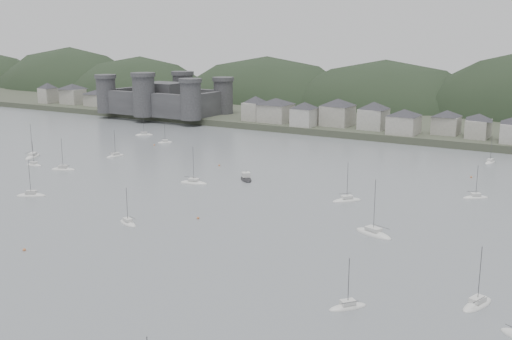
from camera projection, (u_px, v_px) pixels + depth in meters
The scene contains 9 objects.
ground at pixel (44, 278), 111.29m from camera, with size 900.00×900.00×0.00m, color slate.
far_shore_land at pixel (449, 108), 357.27m from camera, with size 900.00×250.00×3.00m, color #383D2D.
forested_ridge at pixel (445, 136), 336.24m from camera, with size 851.55×103.94×102.57m.
castle at pixel (164, 98), 319.64m from camera, with size 66.00×43.00×20.00m.
waterfront_town at pixel (510, 126), 236.92m from camera, with size 451.48×28.46×12.92m.
sailboat_lead at pixel (63, 169), 200.22m from camera, with size 8.58×5.55×11.22m.
moored_fleet at pixel (200, 199), 164.00m from camera, with size 237.39×176.64×13.58m.
motor_launch_far at pixel (246, 179), 186.55m from camera, with size 7.97×8.23×4.00m.
mooring_buoys at pixel (211, 204), 159.73m from camera, with size 168.65×141.40×0.70m.
Camera 1 is at (87.20, -69.11, 43.69)m, focal length 42.64 mm.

